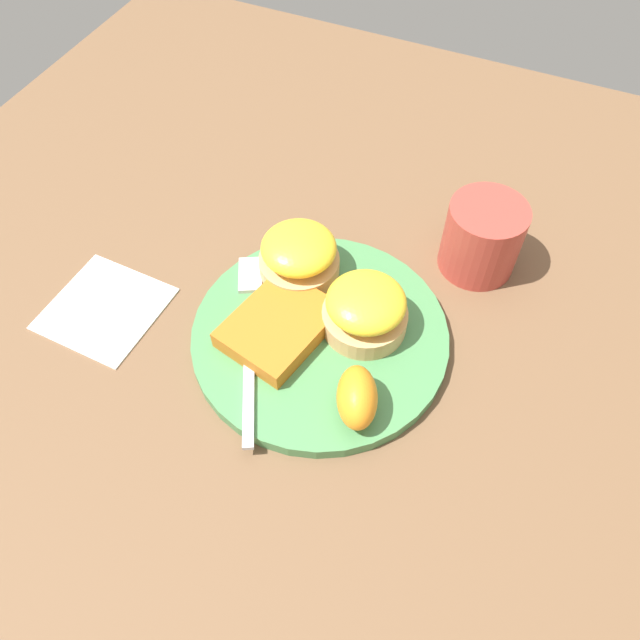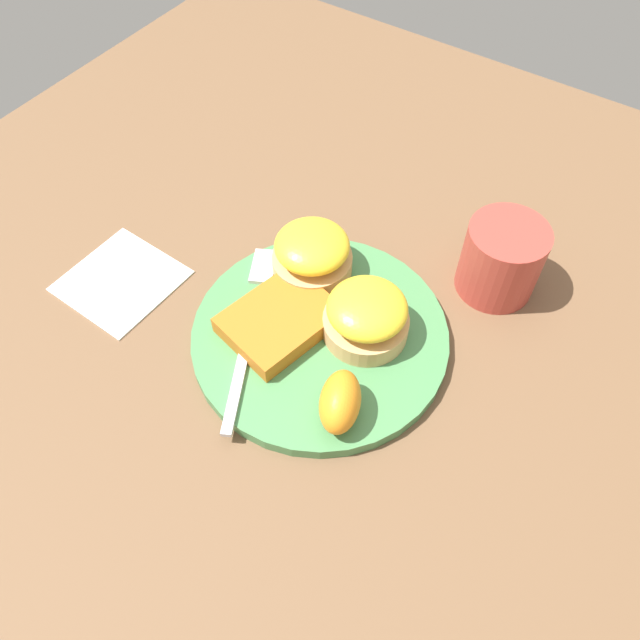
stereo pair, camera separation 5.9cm
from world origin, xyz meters
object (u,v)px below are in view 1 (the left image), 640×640
orange_wedge (357,397)px  fork (250,331)px  sandwich_benedict_left (365,310)px  hashbrown_patty (279,326)px  cup (483,237)px  sandwich_benedict_right (299,256)px

orange_wedge → fork: bearing=74.2°
sandwich_benedict_left → hashbrown_patty: bearing=119.0°
fork → cup: bearing=-42.6°
hashbrown_patty → fork: 0.03m
sandwich_benedict_left → orange_wedge: bearing=-162.7°
orange_wedge → cup: cup is taller
sandwich_benedict_right → hashbrown_patty: size_ratio=0.80×
sandwich_benedict_right → cup: cup is taller
hashbrown_patty → cup: size_ratio=0.96×
sandwich_benedict_left → hashbrown_patty: (-0.04, 0.07, -0.02)m
sandwich_benedict_right → hashbrown_patty: (-0.08, -0.01, -0.02)m
sandwich_benedict_left → cup: (0.14, -0.08, 0.00)m
hashbrown_patty → cup: cup is taller
orange_wedge → sandwich_benedict_right: bearing=42.5°
fork → orange_wedge: bearing=-105.8°
fork → cup: (0.19, -0.18, 0.02)m
cup → orange_wedge: bearing=167.8°
hashbrown_patty → fork: size_ratio=0.52×
sandwich_benedict_right → fork: size_ratio=0.41×
orange_wedge → cup: size_ratio=0.55×
orange_wedge → fork: 0.13m
orange_wedge → cup: bearing=-12.2°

